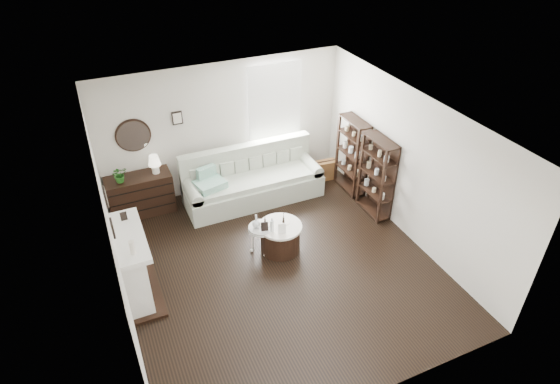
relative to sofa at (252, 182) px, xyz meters
name	(u,v)px	position (x,y,z in m)	size (l,w,h in m)	color
room	(258,111)	(0.41, 0.61, 1.24)	(5.50, 5.50, 5.50)	black
fireplace	(133,267)	(-2.64, -1.79, 0.18)	(0.50, 1.40, 1.84)	white
shelf_unit_far	(352,155)	(2.01, -0.54, 0.44)	(0.30, 0.80, 1.60)	black
shelf_unit_near	(377,177)	(2.01, -1.44, 0.44)	(0.30, 0.80, 1.60)	black
sofa	(252,182)	(0.00, 0.00, 0.00)	(2.78, 0.96, 1.08)	beige
quilt	(210,184)	(-0.91, -0.14, 0.27)	(0.55, 0.45, 0.14)	#2A9B73
suitcase	(321,171)	(1.63, 0.02, -0.14)	(0.65, 0.22, 0.43)	brown
dresser	(141,195)	(-2.16, 0.38, 0.05)	(1.23, 0.53, 0.82)	black
table_lamp	(155,164)	(-1.81, 0.38, 0.65)	(0.24, 0.24, 0.38)	white
potted_plant	(119,174)	(-2.47, 0.33, 0.62)	(0.28, 0.24, 0.31)	#215C1A
drum_table	(280,237)	(-0.14, -1.75, -0.09)	(0.76, 0.76, 0.53)	black
pedestal_table	(261,229)	(-0.46, -1.66, 0.14)	(0.45, 0.45, 0.54)	silver
eiffel_drum	(284,218)	(-0.06, -1.70, 0.26)	(0.11, 0.11, 0.19)	black
bottle_drum	(272,225)	(-0.33, -1.83, 0.31)	(0.07, 0.07, 0.28)	silver
card_frame_drum	(282,229)	(-0.19, -1.94, 0.26)	(0.13, 0.01, 0.18)	white
eiffel_ped	(265,220)	(-0.38, -1.63, 0.28)	(0.11, 0.11, 0.19)	black
flask_ped	(256,221)	(-0.54, -1.64, 0.31)	(0.14, 0.14, 0.26)	silver
card_frame_ped	(265,226)	(-0.44, -1.77, 0.26)	(0.12, 0.01, 0.16)	black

